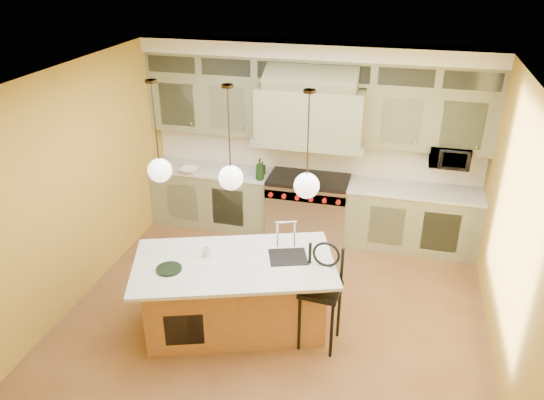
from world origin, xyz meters
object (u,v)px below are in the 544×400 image
(range, at_px, (308,206))
(microwave, at_px, (449,156))
(kitchen_island, at_px, (236,293))
(counter_stool, at_px, (321,290))

(range, relative_size, microwave, 2.21)
(kitchen_island, relative_size, microwave, 4.60)
(kitchen_island, bearing_deg, counter_stool, -20.24)
(range, bearing_deg, microwave, 3.12)
(range, distance_m, kitchen_island, 2.43)
(kitchen_island, bearing_deg, range, 61.38)
(kitchen_island, distance_m, microwave, 3.56)
(range, bearing_deg, kitchen_island, -99.35)
(range, bearing_deg, counter_stool, -75.93)
(range, xyz_separation_m, microwave, (1.95, 0.11, 0.96))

